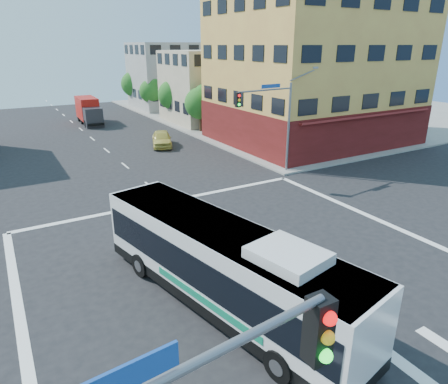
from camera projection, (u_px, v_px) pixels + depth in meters
ground at (248, 266)px, 18.52m from camera, size 120.00×120.00×0.00m
sidewalk_ne at (311, 109)px, 63.36m from camera, size 50.00×50.00×0.15m
corner_building_ne at (313, 84)px, 40.87m from camera, size 18.10×15.44×14.00m
building_east_near at (215, 86)px, 52.51m from camera, size 12.06×10.06×9.00m
building_east_far at (172, 76)px, 63.70m from camera, size 12.06×10.06×10.00m
signal_mast_ne at (273, 112)px, 29.68m from camera, size 7.91×1.13×8.07m
street_tree_a at (201, 101)px, 45.53m from camera, size 3.60×3.60×5.53m
street_tree_b at (173, 93)px, 51.96m from camera, size 3.80×3.80×5.79m
street_tree_c at (152, 90)px, 58.55m from camera, size 3.40×3.40×5.29m
street_tree_d at (134, 83)px, 64.90m from camera, size 4.00×4.00×6.03m
transit_bus at (222, 265)px, 15.17m from camera, size 5.22×12.71×3.68m
box_truck at (89, 111)px, 51.40m from camera, size 2.37×7.34×3.27m
parked_car at (162, 139)px, 40.13m from camera, size 3.28×4.97×1.57m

